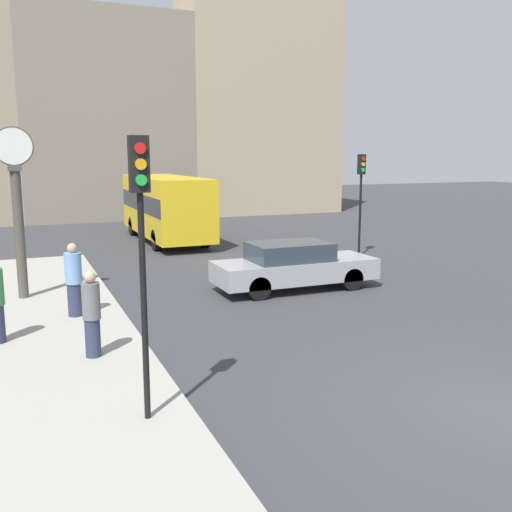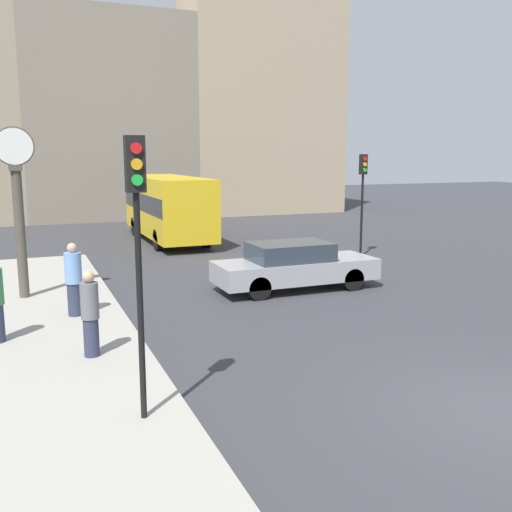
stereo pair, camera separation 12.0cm
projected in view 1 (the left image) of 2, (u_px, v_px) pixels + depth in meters
The scene contains 10 objects.
ground_plane at pixel (502, 410), 8.87m from camera, with size 120.00×120.00×0.00m, color #38383D.
sidewalk_corner at pixel (50, 327), 12.95m from camera, with size 3.45×18.28×0.14m, color #A39E93.
building_row at pixel (127, 108), 35.51m from camera, with size 28.42×5.00×14.21m.
sedan_car at pixel (294, 266), 16.72m from camera, with size 4.80×1.72×1.41m.
bus_distant at pixel (165, 205), 26.07m from camera, with size 2.38×8.18×2.95m.
traffic_light_near at pixel (141, 222), 7.79m from camera, with size 0.26×0.24×4.03m.
traffic_light_far at pixel (361, 184), 21.72m from camera, with size 0.26×0.24×3.95m.
street_clock at pixel (18, 209), 14.90m from camera, with size 1.01×0.34×4.50m.
pedestrian_blue_stripe at pixel (74, 280), 13.42m from camera, with size 0.39×0.39×1.75m.
pedestrian_grey_jacket at pixel (92, 314), 10.69m from camera, with size 0.34×0.34×1.65m.
Camera 1 is at (-6.77, -6.17, 3.91)m, focal length 40.00 mm.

